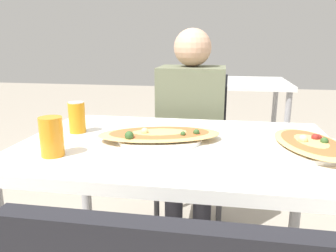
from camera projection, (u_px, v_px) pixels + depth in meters
dining_table at (177, 164)px, 1.22m from camera, size 1.15×0.76×0.75m
chair_far_seated at (192, 144)px, 1.94m from camera, size 0.40×0.40×0.92m
person_seated at (191, 120)px, 1.78m from camera, size 0.35×0.30×1.18m
pizza_main at (159, 135)px, 1.22m from camera, size 0.49×0.32×0.06m
soda_can at (77, 117)px, 1.32m from camera, size 0.07×0.07×0.12m
drink_glass at (52, 137)px, 1.05m from camera, size 0.07×0.07×0.13m
pizza_second at (311, 145)px, 1.11m from camera, size 0.30×0.41×0.05m
background_table at (223, 86)px, 3.10m from camera, size 1.10×0.80×0.87m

